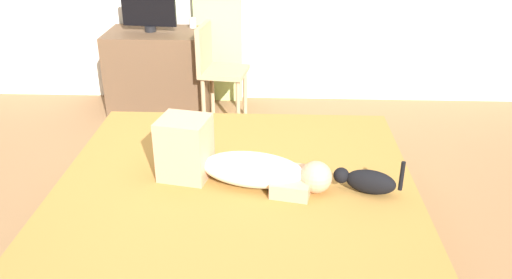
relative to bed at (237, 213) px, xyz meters
name	(u,v)px	position (x,y,z in m)	size (l,w,h in m)	color
ground_plane	(224,254)	(-0.07, -0.10, -0.22)	(16.00, 16.00, 0.00)	olive
bed	(237,213)	(0.00, 0.00, 0.00)	(2.00, 1.93, 0.44)	#997A56
person_lying	(235,163)	(0.00, -0.02, 0.34)	(0.94, 0.42, 0.34)	silver
cat	(367,181)	(0.69, -0.10, 0.29)	(0.35, 0.18, 0.21)	black
desk	(160,72)	(-0.85, 2.05, 0.15)	(0.90, 0.56, 0.74)	brown
tv_monitor	(149,11)	(-0.91, 2.05, 0.71)	(0.48, 0.10, 0.35)	black
cup	(193,23)	(-0.56, 2.21, 0.57)	(0.06, 0.06, 0.09)	white
chair_by_desk	(216,66)	(-0.31, 1.81, 0.29)	(0.43, 0.43, 0.86)	tan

